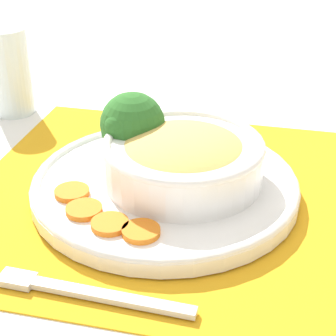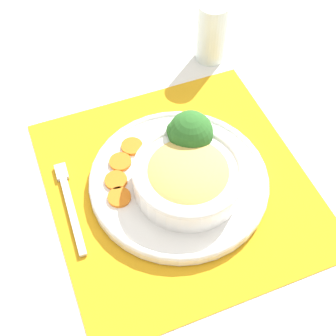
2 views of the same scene
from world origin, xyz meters
name	(u,v)px [view 1 (image 1 of 2)]	position (x,y,z in m)	size (l,w,h in m)	color
ground_plane	(165,196)	(0.00, 0.00, 0.00)	(4.00, 4.00, 0.00)	white
placemat	(165,194)	(0.00, 0.00, 0.00)	(0.43, 0.45, 0.00)	orange
plate	(165,184)	(0.00, 0.00, 0.02)	(0.30, 0.30, 0.02)	white
bowl	(183,157)	(0.01, -0.02, 0.05)	(0.18, 0.18, 0.06)	white
broccoli_floret	(132,125)	(0.04, 0.05, 0.07)	(0.08, 0.08, 0.09)	#759E51
carrot_slice_near	(72,192)	(-0.05, 0.09, 0.02)	(0.04, 0.04, 0.01)	orange
carrot_slice_middle	(84,210)	(-0.08, 0.07, 0.02)	(0.04, 0.04, 0.01)	orange
carrot_slice_far	(110,224)	(-0.10, 0.03, 0.02)	(0.04, 0.04, 0.01)	orange
carrot_slice_extra	(146,232)	(-0.11, 0.00, 0.02)	(0.04, 0.04, 0.01)	orange
water_glass	(10,76)	(0.19, 0.28, 0.06)	(0.06, 0.06, 0.13)	silver
fork	(75,290)	(-0.18, 0.04, 0.01)	(0.02, 0.18, 0.01)	silver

